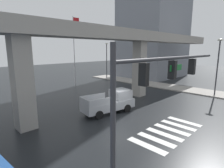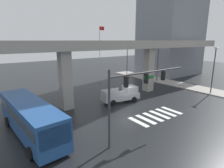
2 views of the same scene
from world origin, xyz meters
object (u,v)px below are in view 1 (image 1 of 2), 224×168
at_px(pickup_truck, 111,102).
at_px(street_lamp_far_north, 107,56).
at_px(street_lamp_mid_block, 145,58).
at_px(street_lamp_near_corner, 218,61).
at_px(flagpole, 75,47).
at_px(traffic_signal_mast, 158,85).

relative_size(pickup_truck, street_lamp_far_north, 0.74).
xyz_separation_m(street_lamp_mid_block, street_lamp_far_north, (0.00, 9.35, 0.00)).
distance_m(street_lamp_near_corner, street_lamp_mid_block, 10.89).
relative_size(street_lamp_mid_block, flagpole, 0.66).
xyz_separation_m(pickup_truck, traffic_signal_mast, (-5.27, -8.12, 3.56)).
xyz_separation_m(traffic_signal_mast, flagpole, (10.06, 21.17, 1.76)).
height_order(street_lamp_near_corner, flagpole, flagpole).
height_order(street_lamp_mid_block, flagpole, flagpole).
relative_size(traffic_signal_mast, flagpole, 0.79).
height_order(pickup_truck, traffic_signal_mast, traffic_signal_mast).
height_order(street_lamp_near_corner, street_lamp_mid_block, same).
distance_m(traffic_signal_mast, street_lamp_far_north, 29.87).
distance_m(street_lamp_mid_block, flagpole, 11.67).
xyz_separation_m(street_lamp_near_corner, street_lamp_mid_block, (0.00, 10.89, 0.00)).
distance_m(street_lamp_far_north, flagpole, 9.23).
height_order(pickup_truck, street_lamp_far_north, street_lamp_far_north).
bearing_deg(street_lamp_mid_block, flagpole, 140.11).
relative_size(street_lamp_far_north, flagpole, 0.66).
relative_size(traffic_signal_mast, street_lamp_mid_block, 1.20).
bearing_deg(street_lamp_mid_block, street_lamp_far_north, 90.00).
bearing_deg(street_lamp_far_north, street_lamp_near_corner, -90.00).
bearing_deg(pickup_truck, street_lamp_far_north, 47.72).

